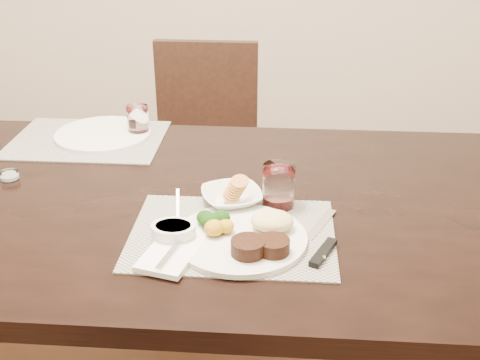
# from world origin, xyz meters

# --- Properties ---
(dining_table) EXTENTS (2.00, 1.00, 0.75)m
(dining_table) POSITION_xyz_m (0.00, 0.00, 0.67)
(dining_table) COLOR black
(dining_table) RESTS_ON ground
(chair_far) EXTENTS (0.42, 0.42, 0.90)m
(chair_far) POSITION_xyz_m (0.00, 0.93, 0.50)
(chair_far) COLOR black
(chair_far) RESTS_ON ground
(placemat_near) EXTENTS (0.46, 0.34, 0.00)m
(placemat_near) POSITION_xyz_m (0.21, -0.17, 0.75)
(placemat_near) COLOR gray
(placemat_near) RESTS_ON dining_table
(placemat_far) EXTENTS (0.46, 0.34, 0.00)m
(placemat_far) POSITION_xyz_m (-0.28, 0.35, 0.75)
(placemat_far) COLOR gray
(placemat_far) RESTS_ON dining_table
(dinner_plate) EXTENTS (0.29, 0.29, 0.05)m
(dinner_plate) POSITION_xyz_m (0.25, -0.20, 0.77)
(dinner_plate) COLOR silver
(dinner_plate) RESTS_ON placemat_near
(napkin_fork) EXTENTS (0.14, 0.20, 0.02)m
(napkin_fork) POSITION_xyz_m (0.09, -0.26, 0.76)
(napkin_fork) COLOR white
(napkin_fork) RESTS_ON placemat_near
(steak_knife) EXTENTS (0.08, 0.25, 0.01)m
(steak_knife) POSITION_xyz_m (0.41, -0.21, 0.76)
(steak_knife) COLOR white
(steak_knife) RESTS_ON placemat_near
(cracker_bowl) EXTENTS (0.19, 0.19, 0.06)m
(cracker_bowl) POSITION_xyz_m (0.20, -0.03, 0.77)
(cracker_bowl) COLOR silver
(cracker_bowl) RESTS_ON placemat_near
(sauce_ramekin) EXTENTS (0.10, 0.15, 0.08)m
(sauce_ramekin) POSITION_xyz_m (0.08, -0.21, 0.78)
(sauce_ramekin) COLOR silver
(sauce_ramekin) RESTS_ON placemat_near
(wine_glass_near) EXTENTS (0.08, 0.08, 0.11)m
(wine_glass_near) POSITION_xyz_m (0.31, -0.03, 0.80)
(wine_glass_near) COLOR silver
(wine_glass_near) RESTS_ON placemat_near
(far_plate) EXTENTS (0.30, 0.30, 0.01)m
(far_plate) POSITION_xyz_m (-0.24, 0.38, 0.76)
(far_plate) COLOR silver
(far_plate) RESTS_ON placemat_far
(wine_glass_far) EXTENTS (0.07, 0.07, 0.09)m
(wine_glass_far) POSITION_xyz_m (-0.13, 0.40, 0.80)
(wine_glass_far) COLOR silver
(wine_glass_far) RESTS_ON placemat_far
(salt_cellar) EXTENTS (0.05, 0.05, 0.02)m
(salt_cellar) POSITION_xyz_m (-0.41, 0.07, 0.76)
(salt_cellar) COLOR silver
(salt_cellar) RESTS_ON dining_table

